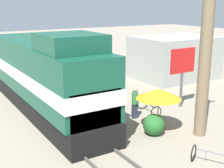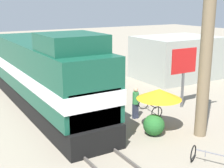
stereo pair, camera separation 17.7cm
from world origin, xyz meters
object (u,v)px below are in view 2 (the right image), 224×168
locomotive (46,76)px  bicycle_spare (212,158)px  utility_pole (207,46)px  vendor_umbrella (159,94)px  billboard_sign (184,64)px  person_bystander (136,102)px  bicycle (150,108)px

locomotive → bicycle_spare: bearing=-70.1°
utility_pole → vendor_umbrella: size_ratio=3.87×
billboard_sign → bicycle_spare: size_ratio=2.18×
vendor_umbrella → billboard_sign: 4.26m
billboard_sign → locomotive: bearing=155.6°
person_bystander → locomotive: bearing=137.7°
utility_pole → locomotive: bearing=126.9°
person_bystander → bicycle: bearing=10.7°
billboard_sign → bicycle: size_ratio=2.06×
vendor_umbrella → person_bystander: vendor_umbrella is taller
billboard_sign → bicycle: (-2.38, 0.10, -2.33)m
locomotive → person_bystander: 5.31m
utility_pole → bicycle: size_ratio=4.86×
vendor_umbrella → person_bystander: (0.04, 2.02, -0.97)m
locomotive → utility_pole: size_ratio=1.55×
bicycle → bicycle_spare: (-1.64, -6.06, 0.00)m
locomotive → bicycle: (5.01, -3.25, -1.82)m
utility_pole → bicycle_spare: size_ratio=5.16×
vendor_umbrella → utility_pole: bearing=-45.3°
vendor_umbrella → bicycle_spare: size_ratio=1.33×
billboard_sign → person_bystander: 3.96m
bicycle_spare → person_bystander: bearing=-122.4°
vendor_umbrella → bicycle: size_ratio=1.26×
vendor_umbrella → person_bystander: size_ratio=1.26×
utility_pole → bicycle: bearing=93.2°
utility_pole → billboard_sign: 4.51m
bicycle → person_bystander: bearing=20.3°
bicycle → vendor_umbrella: bearing=70.9°
locomotive → utility_pole: (5.22, -6.95, 2.16)m
locomotive → person_bystander: size_ratio=7.58×
utility_pole → person_bystander: 5.03m
locomotive → bicycle_spare: size_ratio=8.01×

